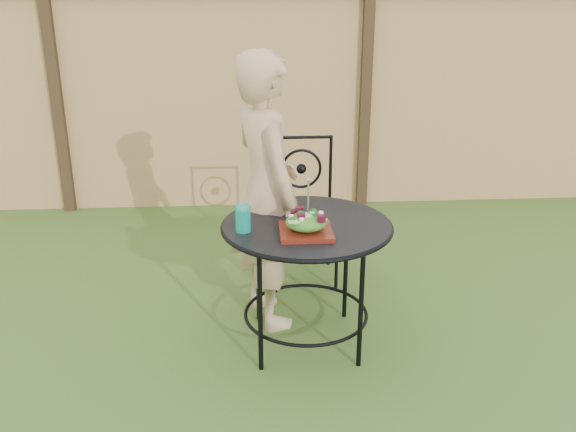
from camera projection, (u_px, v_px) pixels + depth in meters
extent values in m
plane|color=#2C4A17|center=(205.00, 331.00, 3.77)|extent=(60.00, 60.00, 0.00)
cube|color=tan|center=(214.00, 106.00, 5.50)|extent=(8.00, 0.05, 1.80)
cube|color=black|center=(57.00, 103.00, 5.36)|extent=(0.09, 0.09, 1.90)
cube|color=black|center=(365.00, 99.00, 5.51)|extent=(0.09, 0.09, 1.90)
cylinder|color=black|center=(307.00, 225.00, 3.42)|extent=(0.90, 0.90, 0.02)
torus|color=black|center=(307.00, 226.00, 3.42)|extent=(0.92, 0.92, 0.02)
torus|color=black|center=(306.00, 313.00, 3.61)|extent=(0.70, 0.70, 0.02)
cylinder|color=black|center=(346.00, 264.00, 3.81)|extent=(0.03, 0.03, 0.71)
cylinder|color=black|center=(258.00, 267.00, 3.78)|extent=(0.03, 0.03, 0.71)
cylinder|color=black|center=(260.00, 310.00, 3.29)|extent=(0.03, 0.03, 0.71)
cylinder|color=black|center=(361.00, 307.00, 3.32)|extent=(0.03, 0.03, 0.71)
cube|color=black|center=(304.00, 217.00, 4.28)|extent=(0.46, 0.46, 0.03)
cylinder|color=black|center=(302.00, 137.00, 4.30)|extent=(0.42, 0.02, 0.02)
torus|color=black|center=(301.00, 169.00, 4.37)|extent=(0.28, 0.02, 0.28)
cylinder|color=black|center=(275.00, 262.00, 4.16)|extent=(0.02, 0.02, 0.44)
cylinder|color=black|center=(337.00, 260.00, 4.18)|extent=(0.02, 0.02, 0.44)
cylinder|color=black|center=(273.00, 238.00, 4.53)|extent=(0.02, 0.02, 0.44)
cylinder|color=black|center=(329.00, 236.00, 4.56)|extent=(0.02, 0.02, 0.44)
cylinder|color=black|center=(272.00, 172.00, 4.37)|extent=(0.02, 0.02, 0.50)
cylinder|color=black|center=(330.00, 171.00, 4.39)|extent=(0.02, 0.02, 0.50)
imported|color=tan|center=(266.00, 192.00, 3.66)|extent=(0.57, 0.68, 1.61)
cube|color=#42090A|center=(306.00, 231.00, 3.28)|extent=(0.27, 0.27, 0.02)
ellipsoid|color=#235614|center=(306.00, 222.00, 3.26)|extent=(0.21, 0.21, 0.08)
cylinder|color=silver|center=(308.00, 198.00, 3.22)|extent=(0.01, 0.01, 0.18)
cylinder|color=#0C947B|center=(243.00, 219.00, 3.29)|extent=(0.08, 0.08, 0.14)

